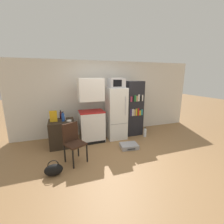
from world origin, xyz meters
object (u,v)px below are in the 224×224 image
(kitchen_hutch, at_px, (91,113))
(bottle_wine_dark, at_px, (61,115))
(refrigerator, at_px, (116,113))
(water_bottle_front, at_px, (145,133))
(microwave, at_px, (116,83))
(bookshelf, at_px, (134,108))
(bottle_blue_soda, at_px, (63,117))
(bottle_clear_short, at_px, (64,118))
(bowl, at_px, (69,121))
(handbag, at_px, (54,170))
(side_table, at_px, (62,133))
(chair, at_px, (73,139))
(cereal_box, at_px, (53,116))
(suitcase_large_flat, at_px, (129,146))

(kitchen_hutch, relative_size, bottle_wine_dark, 7.51)
(refrigerator, distance_m, water_bottle_front, 1.18)
(refrigerator, bearing_deg, microwave, -105.19)
(bookshelf, xyz_separation_m, water_bottle_front, (0.27, -0.34, -0.77))
(bottle_blue_soda, bearing_deg, microwave, 3.65)
(bottle_clear_short, xyz_separation_m, bowl, (0.13, -0.20, -0.05))
(microwave, relative_size, bottle_clear_short, 2.84)
(refrigerator, xyz_separation_m, handbag, (-1.87, -1.42, -0.69))
(side_table, relative_size, bookshelf, 0.41)
(bottle_clear_short, relative_size, bottle_wine_dark, 0.63)
(side_table, bearing_deg, chair, -76.10)
(microwave, relative_size, water_bottle_front, 1.43)
(cereal_box, height_order, handbag, cereal_box)
(bottle_blue_soda, height_order, water_bottle_front, bottle_blue_soda)
(bowl, bearing_deg, cereal_box, 164.14)
(bowl, relative_size, cereal_box, 0.42)
(bottle_clear_short, distance_m, bowl, 0.24)
(chair, bearing_deg, cereal_box, 87.90)
(refrigerator, distance_m, chair, 1.76)
(bowl, bearing_deg, refrigerator, 6.87)
(cereal_box, bearing_deg, bottle_blue_soda, -9.54)
(bookshelf, bearing_deg, microwave, -172.20)
(bottle_clear_short, relative_size, suitcase_large_flat, 0.31)
(bottle_clear_short, xyz_separation_m, handbag, (-0.29, -1.44, -0.69))
(bottle_wine_dark, distance_m, bottle_blue_soda, 0.29)
(bowl, xyz_separation_m, cereal_box, (-0.40, 0.11, 0.13))
(bookshelf, relative_size, cereal_box, 6.05)
(bottle_wine_dark, distance_m, chair, 1.23)
(bottle_clear_short, bearing_deg, refrigerator, -0.75)
(bottle_clear_short, height_order, bottle_blue_soda, bottle_blue_soda)
(handbag, distance_m, water_bottle_front, 3.04)
(kitchen_hutch, distance_m, water_bottle_front, 1.90)
(refrigerator, relative_size, microwave, 3.57)
(microwave, height_order, chair, microwave)
(bottle_clear_short, height_order, suitcase_large_flat, bottle_clear_short)
(refrigerator, height_order, suitcase_large_flat, refrigerator)
(side_table, bearing_deg, bookshelf, 3.28)
(microwave, distance_m, bottle_clear_short, 1.85)
(microwave, relative_size, handbag, 1.26)
(bottle_blue_soda, distance_m, water_bottle_front, 2.65)
(kitchen_hutch, xyz_separation_m, bowl, (-0.67, -0.18, -0.12))
(bookshelf, bearing_deg, cereal_box, -176.53)
(bottle_clear_short, bearing_deg, side_table, -141.23)
(handbag, bearing_deg, chair, 44.49)
(microwave, relative_size, bottle_blue_soda, 1.68)
(handbag, bearing_deg, suitcase_large_flat, 16.94)
(side_table, bearing_deg, bottle_clear_short, 38.77)
(kitchen_hutch, bearing_deg, refrigerator, -0.37)
(bowl, distance_m, water_bottle_front, 2.48)
(bottle_blue_soda, xyz_separation_m, bowl, (0.15, -0.07, -0.10))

